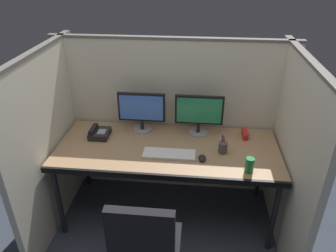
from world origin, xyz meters
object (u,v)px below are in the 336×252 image
at_px(keyboard_main, 169,154).
at_px(computer_mouse, 202,158).
at_px(red_stapler, 245,134).
at_px(pen_cup, 223,147).
at_px(soda_can, 249,165).
at_px(monitor_right, 199,112).
at_px(monitor_left, 142,109).
at_px(desk_phone, 99,133).
at_px(desk, 167,153).

xyz_separation_m(keyboard_main, computer_mouse, (0.27, -0.04, 0.01)).
height_order(red_stapler, pen_cup, pen_cup).
bearing_deg(keyboard_main, soda_can, -14.53).
xyz_separation_m(monitor_right, computer_mouse, (0.04, -0.42, -0.20)).
relative_size(keyboard_main, red_stapler, 2.87).
distance_m(monitor_right, red_stapler, 0.46).
distance_m(soda_can, pen_cup, 0.31).
height_order(soda_can, red_stapler, soda_can).
xyz_separation_m(monitor_left, desk_phone, (-0.37, -0.15, -0.18)).
bearing_deg(desk, monitor_left, 132.82).
bearing_deg(red_stapler, monitor_left, 178.64).
bearing_deg(pen_cup, monitor_right, 125.35).
bearing_deg(soda_can, monitor_right, 125.83).
bearing_deg(soda_can, pen_cup, 126.39).
distance_m(monitor_left, soda_can, 1.08).
distance_m(monitor_left, pen_cup, 0.81).
xyz_separation_m(monitor_left, pen_cup, (0.73, -0.30, -0.17)).
distance_m(red_stapler, pen_cup, 0.35).
height_order(monitor_right, computer_mouse, monitor_right).
bearing_deg(monitor_left, red_stapler, -1.36).
xyz_separation_m(computer_mouse, desk_phone, (-0.93, 0.28, 0.02)).
height_order(keyboard_main, pen_cup, pen_cup).
relative_size(computer_mouse, soda_can, 0.79).
xyz_separation_m(keyboard_main, red_stapler, (0.65, 0.37, 0.02)).
relative_size(monitor_left, soda_can, 3.52).
xyz_separation_m(monitor_right, red_stapler, (0.42, -0.02, -0.19)).
relative_size(red_stapler, pen_cup, 0.89).
bearing_deg(red_stapler, keyboard_main, -150.43).
bearing_deg(desk_phone, pen_cup, -7.81).
bearing_deg(keyboard_main, desk_phone, 160.01).
xyz_separation_m(red_stapler, desk_phone, (-1.31, -0.13, 0.01)).
relative_size(monitor_left, computer_mouse, 4.48).
bearing_deg(red_stapler, pen_cup, -127.09).
bearing_deg(pen_cup, red_stapler, 52.91).
relative_size(monitor_left, desk_phone, 2.26).
bearing_deg(desk, pen_cup, -2.32).
xyz_separation_m(red_stapler, pen_cup, (-0.21, -0.28, 0.02)).
distance_m(soda_can, red_stapler, 0.53).
bearing_deg(monitor_right, red_stapler, -2.17).
height_order(keyboard_main, computer_mouse, computer_mouse).
xyz_separation_m(desk, monitor_right, (0.26, 0.28, 0.27)).
relative_size(monitor_right, computer_mouse, 4.48).
bearing_deg(red_stapler, desk, -158.93).
height_order(soda_can, desk_phone, soda_can).
relative_size(monitor_right, keyboard_main, 1.00).
distance_m(monitor_right, computer_mouse, 0.47).
bearing_deg(monitor_right, monitor_left, 179.30).
relative_size(keyboard_main, desk_phone, 2.26).
bearing_deg(monitor_left, pen_cup, -22.53).
bearing_deg(soda_can, monitor_left, 148.80).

